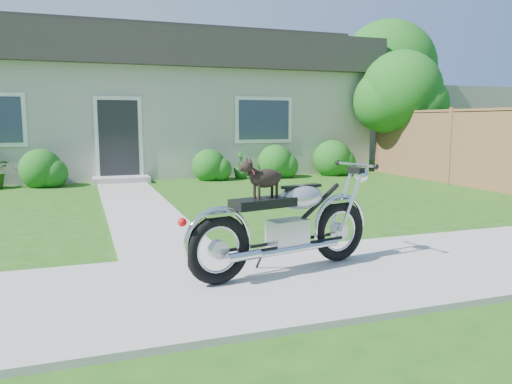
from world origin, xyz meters
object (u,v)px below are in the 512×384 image
(tree_far, at_px, (392,73))
(potted_plant_right, at_px, (241,165))
(fence, at_px, (451,146))
(tree_near, at_px, (406,95))
(house, at_px, (159,103))
(motorcycle_with_dog, at_px, (287,222))

(tree_far, distance_m, potted_plant_right, 6.61)
(fence, distance_m, tree_near, 2.76)
(house, bearing_deg, tree_near, -30.34)
(house, relative_size, tree_near, 3.48)
(tree_far, height_order, potted_plant_right, tree_far)
(tree_near, distance_m, tree_far, 2.33)
(tree_far, bearing_deg, tree_near, -112.97)
(tree_near, relative_size, tree_far, 0.74)
(house, distance_m, tree_far, 7.77)
(house, distance_m, motorcycle_with_dog, 11.95)
(fence, distance_m, potted_plant_right, 5.43)
(fence, distance_m, motorcycle_with_dog, 8.81)
(house, bearing_deg, motorcycle_with_dog, -92.41)
(house, bearing_deg, fence, -44.74)
(motorcycle_with_dog, bearing_deg, potted_plant_right, 62.54)
(tree_near, bearing_deg, fence, -97.90)
(house, distance_m, potted_plant_right, 4.23)
(fence, relative_size, potted_plant_right, 8.73)
(house, xyz_separation_m, fence, (6.30, -6.24, -1.22))
(tree_near, xyz_separation_m, tree_far, (0.85, 2.01, 0.83))
(tree_far, height_order, motorcycle_with_dog, tree_far)
(house, distance_m, tree_near, 7.68)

